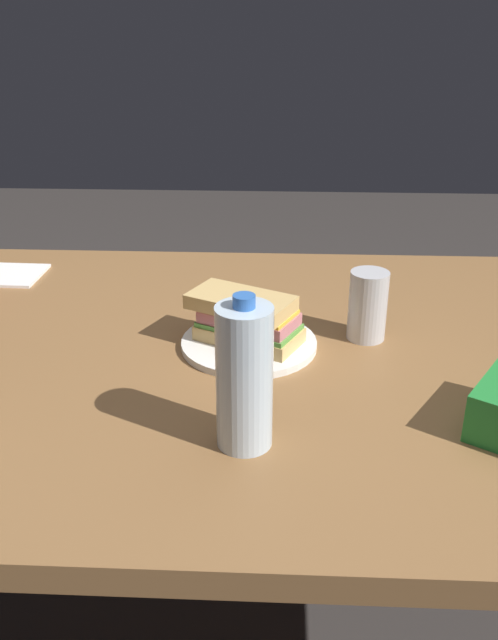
# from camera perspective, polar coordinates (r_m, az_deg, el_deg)

# --- Properties ---
(dining_table) EXTENTS (1.69, 0.98, 0.75)m
(dining_table) POSITION_cam_1_polar(r_m,az_deg,el_deg) (1.18, -1.84, -6.17)
(dining_table) COLOR olive
(dining_table) RESTS_ON ground_plane
(paper_plate) EXTENTS (0.23, 0.23, 0.01)m
(paper_plate) POSITION_cam_1_polar(r_m,az_deg,el_deg) (1.15, -0.00, -1.99)
(paper_plate) COLOR white
(paper_plate) RESTS_ON dining_table
(sandwich) EXTENTS (0.21, 0.16, 0.08)m
(sandwich) POSITION_cam_1_polar(r_m,az_deg,el_deg) (1.13, -0.21, 0.13)
(sandwich) COLOR #DBB26B
(sandwich) RESTS_ON paper_plate
(water_bottle_tall) EXTENTS (0.07, 0.07, 0.21)m
(water_bottle_tall) POSITION_cam_1_polar(r_m,az_deg,el_deg) (0.86, -0.40, -4.84)
(water_bottle_tall) COLOR silver
(water_bottle_tall) RESTS_ON dining_table
(soda_can_silver) EXTENTS (0.07, 0.07, 0.12)m
(soda_can_silver) POSITION_cam_1_polar(r_m,az_deg,el_deg) (1.17, 9.96, 1.21)
(soda_can_silver) COLOR silver
(soda_can_silver) RESTS_ON dining_table
(paper_napkin) EXTENTS (0.13, 0.13, 0.01)m
(paper_napkin) POSITION_cam_1_polar(r_m,az_deg,el_deg) (1.53, -19.41, 3.60)
(paper_napkin) COLOR white
(paper_napkin) RESTS_ON dining_table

